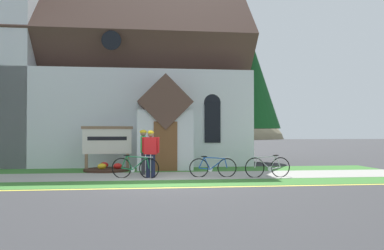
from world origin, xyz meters
TOP-DOWN VIEW (x-y plane):
  - ground at (0.00, 4.00)m, footprint 140.00×140.00m
  - sidewalk_slab at (-2.20, 1.89)m, footprint 32.00×2.56m
  - grass_verge at (-2.20, -0.22)m, footprint 32.00×1.66m
  - church_lawn at (-2.20, 4.23)m, footprint 24.00×2.12m
  - curb_paint_stripe at (-2.20, -1.20)m, footprint 28.00×0.16m
  - church_building at (-2.75, 9.11)m, footprint 13.98×10.13m
  - church_sign at (-2.26, 4.21)m, footprint 2.19×0.29m
  - flower_bed at (-2.24, 3.94)m, footprint 1.89×1.89m
  - bicycle_green at (-0.97, 1.32)m, footprint 1.71×0.50m
  - bicycle_blue at (1.85, 1.32)m, footprint 1.74×0.14m
  - bicycle_black at (3.84, 1.03)m, footprint 1.73×0.17m
  - cyclist_in_red_jersey at (-0.69, 2.41)m, footprint 0.28×0.76m
  - cyclist_in_yellow_jersey at (-0.42, 1.36)m, footprint 0.63×0.41m
  - roadside_conifer at (4.88, 8.05)m, footprint 3.73×3.73m
  - distant_hill at (-10.86, 77.23)m, footprint 85.68×36.31m

SIDE VIEW (x-z plane):
  - ground at x=0.00m, z-range 0.00..0.00m
  - distant_hill at x=-10.86m, z-range -9.96..9.96m
  - curb_paint_stripe at x=-2.20m, z-range 0.00..0.01m
  - grass_verge at x=-2.20m, z-range 0.00..0.01m
  - church_lawn at x=-2.20m, z-range 0.00..0.01m
  - sidewalk_slab at x=-2.20m, z-range 0.00..0.01m
  - flower_bed at x=-2.24m, z-range -0.08..0.26m
  - bicycle_blue at x=1.85m, z-range -0.03..0.76m
  - bicycle_green at x=-0.97m, z-range -0.04..0.81m
  - bicycle_black at x=3.84m, z-range -0.04..0.80m
  - cyclist_in_yellow_jersey at x=-0.42m, z-range 0.15..1.87m
  - cyclist_in_red_jersey at x=-0.69m, z-range 0.16..1.90m
  - church_sign at x=-2.26m, z-range 0.30..2.20m
  - church_building at x=-2.75m, z-range -2.35..11.58m
  - roadside_conifer at x=4.88m, z-range 0.92..8.62m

